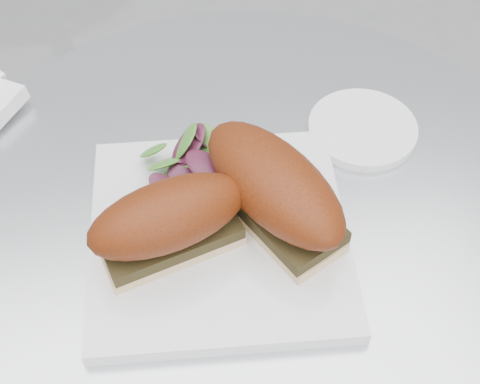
% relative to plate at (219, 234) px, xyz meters
% --- Properties ---
extents(table, '(0.70, 0.70, 0.73)m').
position_rel_plate_xyz_m(table, '(0.04, 0.02, -0.25)').
color(table, silver).
rests_on(table, ground).
extents(plate, '(0.28, 0.28, 0.02)m').
position_rel_plate_xyz_m(plate, '(0.00, 0.00, 0.00)').
color(plate, white).
rests_on(plate, table).
extents(sandwich_left, '(0.16, 0.10, 0.08)m').
position_rel_plate_xyz_m(sandwich_left, '(-0.05, -0.01, 0.05)').
color(sandwich_left, beige).
rests_on(sandwich_left, plate).
extents(sandwich_right, '(0.15, 0.20, 0.08)m').
position_rel_plate_xyz_m(sandwich_right, '(0.05, 0.01, 0.05)').
color(sandwich_right, beige).
rests_on(sandwich_right, plate).
extents(salad, '(0.10, 0.10, 0.05)m').
position_rel_plate_xyz_m(salad, '(-0.02, 0.07, 0.03)').
color(salad, '#4A902F').
rests_on(salad, plate).
extents(saucer, '(0.12, 0.12, 0.01)m').
position_rel_plate_xyz_m(saucer, '(0.18, 0.11, -0.00)').
color(saucer, white).
rests_on(saucer, table).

